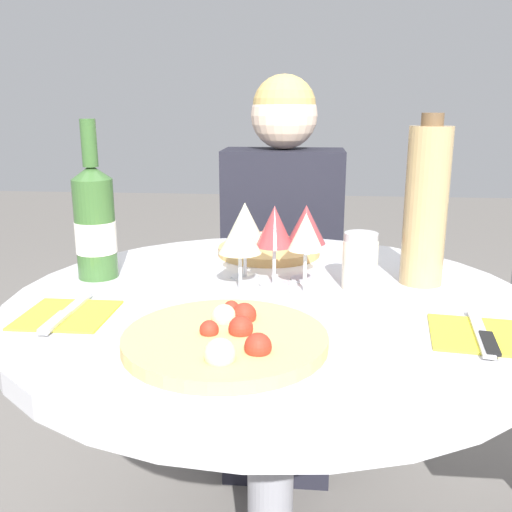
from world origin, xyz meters
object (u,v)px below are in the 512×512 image
(dining_table, at_px, (271,361))
(tall_carafe, at_px, (426,205))
(wine_bottle, at_px, (95,222))
(seated_diner, at_px, (281,288))
(chair_behind_diner, at_px, (282,310))
(pizza_large, at_px, (227,338))

(dining_table, xyz_separation_m, tall_carafe, (0.30, 0.11, 0.29))
(dining_table, xyz_separation_m, wine_bottle, (-0.37, 0.09, 0.25))
(tall_carafe, bearing_deg, seated_diner, 119.05)
(chair_behind_diner, height_order, pizza_large, chair_behind_diner)
(seated_diner, xyz_separation_m, wine_bottle, (-0.36, -0.57, 0.32))
(chair_behind_diner, distance_m, wine_bottle, 0.91)
(dining_table, bearing_deg, wine_bottle, 166.49)
(seated_diner, distance_m, tall_carafe, 0.73)
(pizza_large, relative_size, tall_carafe, 0.92)
(wine_bottle, relative_size, tall_carafe, 0.96)
(pizza_large, height_order, tall_carafe, tall_carafe)
(pizza_large, height_order, wine_bottle, wine_bottle)
(pizza_large, xyz_separation_m, tall_carafe, (0.35, 0.35, 0.15))
(seated_diner, height_order, wine_bottle, seated_diner)
(dining_table, distance_m, seated_diner, 0.67)
(chair_behind_diner, xyz_separation_m, wine_bottle, (-0.36, -0.71, 0.44))
(chair_behind_diner, bearing_deg, pizza_large, 87.82)
(dining_table, height_order, pizza_large, pizza_large)
(dining_table, height_order, tall_carafe, tall_carafe)
(seated_diner, xyz_separation_m, pizza_large, (-0.04, -0.90, 0.21))
(seated_diner, height_order, pizza_large, seated_diner)
(dining_table, bearing_deg, tall_carafe, 20.14)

